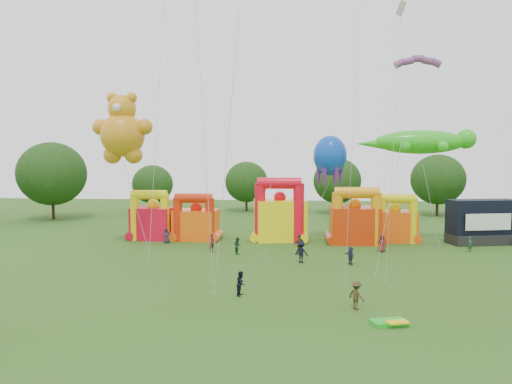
# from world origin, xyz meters

# --- Properties ---
(ground) EXTENTS (160.00, 160.00, 0.00)m
(ground) POSITION_xyz_m (0.00, 0.00, 0.00)
(ground) COLOR #2E5016
(ground) RESTS_ON ground
(tree_ring) EXTENTS (122.23, 124.31, 12.07)m
(tree_ring) POSITION_xyz_m (-1.17, 0.61, 6.26)
(tree_ring) COLOR #352314
(tree_ring) RESTS_ON ground
(bouncy_castle_0) EXTENTS (4.83, 3.98, 5.83)m
(bouncy_castle_0) POSITION_xyz_m (-15.84, 26.72, 2.23)
(bouncy_castle_0) COLOR red
(bouncy_castle_0) RESTS_ON ground
(bouncy_castle_1) EXTENTS (5.10, 4.25, 5.49)m
(bouncy_castle_1) POSITION_xyz_m (-10.68, 26.67, 2.10)
(bouncy_castle_1) COLOR #FF5C0D
(bouncy_castle_1) RESTS_ON ground
(bouncy_castle_2) EXTENTS (6.36, 5.50, 7.31)m
(bouncy_castle_2) POSITION_xyz_m (-0.99, 27.24, 2.76)
(bouncy_castle_2) COLOR #FFEC0D
(bouncy_castle_2) RESTS_ON ground
(bouncy_castle_3) EXTENTS (5.36, 4.32, 6.35)m
(bouncy_castle_3) POSITION_xyz_m (7.43, 26.13, 2.41)
(bouncy_castle_3) COLOR red
(bouncy_castle_3) RESTS_ON ground
(bouncy_castle_4) EXTENTS (4.70, 3.88, 5.49)m
(bouncy_castle_4) POSITION_xyz_m (12.09, 27.66, 2.11)
(bouncy_castle_4) COLOR #F2510D
(bouncy_castle_4) RESTS_ON ground
(stage_trailer) EXTENTS (8.02, 4.45, 4.94)m
(stage_trailer) POSITION_xyz_m (21.51, 27.14, 2.38)
(stage_trailer) COLOR black
(stage_trailer) RESTS_ON ground
(teddy_bear_kite) EXTENTS (7.13, 5.72, 16.45)m
(teddy_bear_kite) POSITION_xyz_m (-16.48, 21.09, 8.70)
(teddy_bear_kite) COLOR orange
(teddy_bear_kite) RESTS_ON ground
(gecko_kite) EXTENTS (13.05, 5.13, 12.75)m
(gecko_kite) POSITION_xyz_m (14.87, 26.90, 9.19)
(gecko_kite) COLOR green
(gecko_kite) RESTS_ON ground
(octopus_kite) EXTENTS (5.40, 5.49, 12.12)m
(octopus_kite) POSITION_xyz_m (3.76, 26.38, 6.14)
(octopus_kite) COLOR #0C40BB
(octopus_kite) RESTS_ON ground
(parafoil_kites) EXTENTS (30.00, 16.81, 32.20)m
(parafoil_kites) POSITION_xyz_m (0.23, 15.67, 11.80)
(parafoil_kites) COLOR red
(parafoil_kites) RESTS_ON ground
(diamond_kites) EXTENTS (16.46, 17.34, 34.55)m
(diamond_kites) POSITION_xyz_m (0.48, 14.13, 15.17)
(diamond_kites) COLOR #E3470A
(diamond_kites) RESTS_ON ground
(folded_kite_bundle) EXTENTS (2.20, 1.52, 0.31)m
(folded_kite_bundle) POSITION_xyz_m (6.29, 0.65, 0.14)
(folded_kite_bundle) COLOR green
(folded_kite_bundle) RESTS_ON ground
(spectator_0) EXTENTS (0.86, 0.59, 1.69)m
(spectator_0) POSITION_xyz_m (-13.46, 24.17, 0.85)
(spectator_0) COLOR #23273B
(spectator_0) RESTS_ON ground
(spectator_1) EXTENTS (0.70, 0.80, 1.85)m
(spectator_1) POSITION_xyz_m (-7.55, 19.99, 0.93)
(spectator_1) COLOR #4C151F
(spectator_1) RESTS_ON ground
(spectator_2) EXTENTS (0.97, 1.03, 1.68)m
(spectator_2) POSITION_xyz_m (-4.79, 18.97, 0.84)
(spectator_2) COLOR #1A422B
(spectator_2) RESTS_ON ground
(spectator_3) EXTENTS (1.45, 1.20, 1.95)m
(spectator_3) POSITION_xyz_m (1.44, 15.78, 0.98)
(spectator_3) COLOR black
(spectator_3) RESTS_ON ground
(spectator_4) EXTENTS (1.24, 0.97, 1.96)m
(spectator_4) POSITION_xyz_m (1.28, 19.45, 0.98)
(spectator_4) COLOR #46351C
(spectator_4) RESTS_ON ground
(spectator_5) EXTENTS (0.99, 1.56, 1.60)m
(spectator_5) POSITION_xyz_m (5.75, 15.49, 0.80)
(spectator_5) COLOR #282D43
(spectator_5) RESTS_ON ground
(spectator_6) EXTENTS (0.89, 0.61, 1.76)m
(spectator_6) POSITION_xyz_m (9.56, 21.39, 0.88)
(spectator_6) COLOR maroon
(spectator_6) RESTS_ON ground
(spectator_7) EXTENTS (0.67, 0.66, 1.55)m
(spectator_7) POSITION_xyz_m (18.51, 22.44, 0.78)
(spectator_7) COLOR #1C462A
(spectator_7) RESTS_ON ground
(spectator_8) EXTENTS (0.78, 0.92, 1.68)m
(spectator_8) POSITION_xyz_m (-2.75, 5.42, 0.84)
(spectator_8) COLOR black
(spectator_8) RESTS_ON ground
(spectator_9) EXTENTS (1.26, 1.30, 1.78)m
(spectator_9) POSITION_xyz_m (4.73, 3.17, 0.89)
(spectator_9) COLOR #3D3118
(spectator_9) RESTS_ON ground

